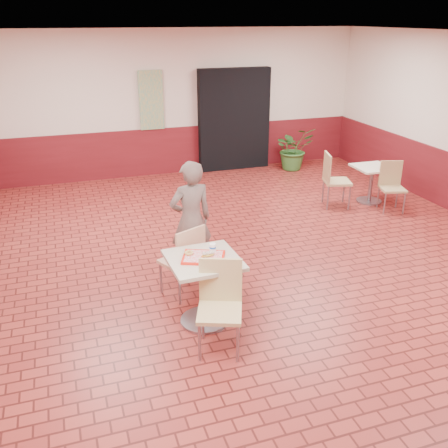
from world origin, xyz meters
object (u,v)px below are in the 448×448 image
object	(u,v)px
customer	(191,220)
long_john_donut	(208,255)
chair_main_front	(220,301)
chair_second_front	(391,183)
ring_donut	(189,253)
potted_plant	(294,148)
serving_tray	(203,257)
main_table	(204,280)
chair_main_back	(185,258)
chair_second_left	(333,177)
paper_cup	(213,247)
second_table	(371,178)

from	to	relation	value
customer	long_john_donut	xyz separation A→B (m)	(-0.12, -1.15, 0.06)
chair_main_front	chair_second_front	bearing A→B (deg)	55.96
ring_donut	potted_plant	bearing A→B (deg)	53.84
serving_tray	potted_plant	distance (m)	6.38
main_table	ring_donut	size ratio (longest dim) A/B	7.89
main_table	chair_second_front	bearing A→B (deg)	29.84
chair_main_back	customer	distance (m)	0.62
serving_tray	potted_plant	xyz separation A→B (m)	(3.62, 5.24, -0.34)
long_john_donut	chair_second_left	bearing A→B (deg)	41.96
chair_second_left	main_table	bearing A→B (deg)	147.45
chair_main_back	paper_cup	distance (m)	0.66
chair_main_front	paper_cup	bearing A→B (deg)	101.26
customer	ring_donut	xyz separation A→B (m)	(-0.30, -1.04, 0.06)
paper_cup	chair_second_left	xyz separation A→B (m)	(3.12, 2.78, -0.33)
paper_cup	potted_plant	bearing A→B (deg)	55.89
serving_tray	chair_second_front	distance (m)	4.78
chair_main_back	long_john_donut	xyz separation A→B (m)	(0.10, -0.63, 0.33)
customer	paper_cup	xyz separation A→B (m)	(-0.03, -1.05, 0.09)
customer	potted_plant	distance (m)	5.38
serving_tray	second_table	bearing A→B (deg)	35.05
chair_main_front	chair_main_back	xyz separation A→B (m)	(-0.09, 1.09, -0.01)
customer	second_table	distance (m)	4.25
chair_second_left	chair_second_front	size ratio (longest dim) A/B	1.12
chair_main_front	second_table	world-z (taller)	chair_main_front
main_table	chair_main_back	xyz separation A→B (m)	(-0.06, 0.61, -0.02)
chair_main_back	customer	bearing A→B (deg)	-137.56
second_table	chair_second_front	xyz separation A→B (m)	(0.10, -0.46, 0.03)
chair_second_left	paper_cup	bearing A→B (deg)	147.78
main_table	chair_main_front	xyz separation A→B (m)	(0.03, -0.48, -0.00)
customer	long_john_donut	world-z (taller)	customer
ring_donut	potted_plant	size ratio (longest dim) A/B	0.11
paper_cup	chair_second_front	world-z (taller)	paper_cup
main_table	potted_plant	world-z (taller)	potted_plant
serving_tray	second_table	world-z (taller)	serving_tray
chair_main_front	chair_second_left	distance (m)	4.63
chair_main_front	serving_tray	xyz separation A→B (m)	(-0.03, 0.48, 0.28)
chair_second_front	main_table	bearing A→B (deg)	-134.48
chair_main_front	chair_second_left	bearing A→B (deg)	67.26
chair_second_front	potted_plant	bearing A→B (deg)	115.97
paper_cup	second_table	size ratio (longest dim) A/B	0.14
paper_cup	chair_second_left	world-z (taller)	chair_second_left
chair_main_front	long_john_donut	size ratio (longest dim) A/B	6.30
main_table	long_john_donut	xyz separation A→B (m)	(0.04, -0.02, 0.31)
serving_tray	ring_donut	world-z (taller)	ring_donut
chair_main_back	ring_donut	xyz separation A→B (m)	(-0.08, -0.52, 0.32)
long_john_donut	serving_tray	bearing A→B (deg)	154.59
long_john_donut	main_table	bearing A→B (deg)	154.59
serving_tray	main_table	bearing A→B (deg)	90.00
paper_cup	chair_second_front	size ratio (longest dim) A/B	0.11
chair_main_back	chair_second_front	bearing A→B (deg)	177.98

